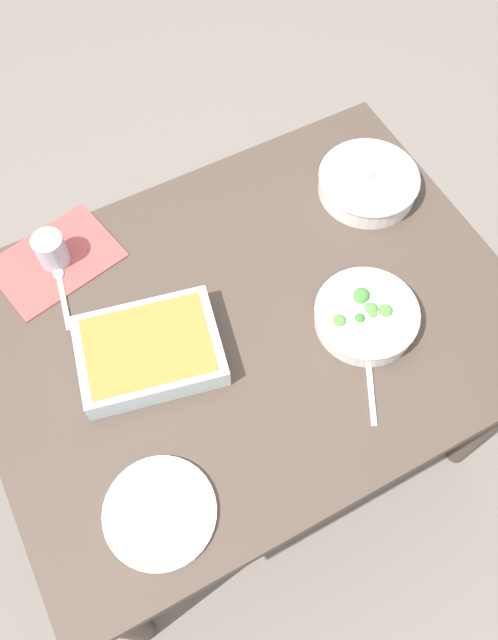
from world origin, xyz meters
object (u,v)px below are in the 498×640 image
(broccoli_bowl, at_px, (366,315))
(baking_dish, at_px, (149,350))
(drink_cup, at_px, (52,251))
(side_plate, at_px, (160,512))
(spoon_spare, at_px, (61,288))
(stew_bowl, at_px, (368,182))
(spoon_by_stew, at_px, (357,200))
(spoon_by_broccoli, at_px, (369,375))

(broccoli_bowl, bearing_deg, baking_dish, 162.47)
(broccoli_bowl, bearing_deg, drink_cup, 139.11)
(side_plate, bearing_deg, drink_cup, 88.05)
(baking_dish, distance_m, spoon_spare, 0.28)
(stew_bowl, height_order, spoon_by_stew, stew_bowl)
(side_plate, height_order, spoon_by_stew, side_plate)
(spoon_by_stew, xyz_separation_m, spoon_spare, (-0.74, 0.10, 0.00))
(spoon_by_broccoli, relative_size, spoon_spare, 0.93)
(drink_cup, distance_m, spoon_spare, 0.09)
(spoon_spare, bearing_deg, spoon_by_stew, -8.03)
(baking_dish, bearing_deg, side_plate, -110.96)
(broccoli_bowl, relative_size, drink_cup, 2.72)
(drink_cup, height_order, side_plate, drink_cup)
(broccoli_bowl, height_order, side_plate, broccoli_bowl)
(drink_cup, height_order, spoon_spare, drink_cup)
(baking_dish, xyz_separation_m, spoon_spare, (-0.11, 0.25, -0.03))
(baking_dish, bearing_deg, drink_cup, 106.23)
(spoon_by_stew, bearing_deg, side_plate, -148.07)
(side_plate, height_order, spoon_spare, side_plate)
(baking_dish, bearing_deg, broccoli_bowl, -17.53)
(drink_cup, distance_m, spoon_by_stew, 0.74)
(side_plate, distance_m, spoon_by_stew, 0.87)
(drink_cup, height_order, spoon_by_stew, drink_cup)
(drink_cup, relative_size, side_plate, 0.39)
(broccoli_bowl, distance_m, drink_cup, 0.73)
(broccoli_bowl, height_order, spoon_spare, broccoli_bowl)
(broccoli_bowl, distance_m, spoon_spare, 0.69)
(stew_bowl, bearing_deg, spoon_by_broccoli, -122.24)
(baking_dish, relative_size, spoon_by_broccoli, 2.09)
(broccoli_bowl, xyz_separation_m, baking_dish, (-0.45, 0.14, 0.00))
(baking_dish, xyz_separation_m, spoon_by_stew, (0.62, 0.15, -0.03))
(baking_dish, distance_m, spoon_by_broccoli, 0.47)
(broccoli_bowl, relative_size, spoon_by_stew, 1.37)
(spoon_spare, bearing_deg, side_plate, -90.68)
(broccoli_bowl, height_order, drink_cup, drink_cup)
(stew_bowl, distance_m, broccoli_bowl, 0.37)
(broccoli_bowl, bearing_deg, spoon_by_stew, 60.29)
(broccoli_bowl, distance_m, side_plate, 0.60)
(spoon_by_broccoli, bearing_deg, spoon_by_stew, 60.77)
(broccoli_bowl, bearing_deg, spoon_by_broccoli, -117.99)
(baking_dish, bearing_deg, spoon_spare, 113.83)
(spoon_spare, bearing_deg, broccoli_bowl, -35.09)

